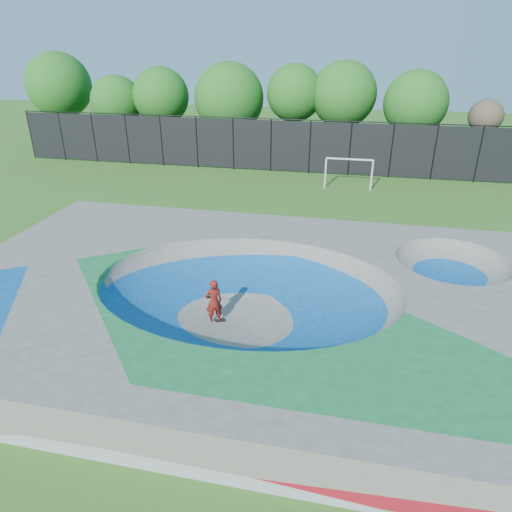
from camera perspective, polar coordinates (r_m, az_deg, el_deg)
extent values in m
plane|color=#2F5E1A|center=(17.02, -1.03, -7.67)|extent=(120.00, 120.00, 0.00)
cube|color=gray|center=(16.63, -1.05, -5.50)|extent=(22.00, 14.00, 1.50)
imported|color=red|center=(16.37, -5.29, -5.71)|extent=(0.75, 0.69, 1.72)
cube|color=black|center=(16.81, -5.18, -8.15)|extent=(0.80, 0.53, 0.05)
cylinder|color=silver|center=(32.33, 8.68, 10.20)|extent=(0.12, 0.12, 2.08)
cylinder|color=silver|center=(32.31, 14.27, 9.71)|extent=(0.12, 0.12, 2.08)
cylinder|color=silver|center=(32.04, 11.63, 11.76)|extent=(3.12, 0.12, 0.12)
cylinder|color=black|center=(44.90, -26.34, 13.39)|extent=(0.09, 0.09, 4.00)
cylinder|color=black|center=(43.15, -23.09, 13.58)|extent=(0.09, 0.09, 4.00)
cylinder|color=black|center=(41.53, -19.57, 13.74)|extent=(0.09, 0.09, 4.00)
cylinder|color=black|center=(40.08, -15.78, 13.86)|extent=(0.09, 0.09, 4.00)
cylinder|color=black|center=(38.80, -11.71, 13.92)|extent=(0.09, 0.09, 4.00)
cylinder|color=black|center=(37.72, -7.39, 13.91)|extent=(0.09, 0.09, 4.00)
cylinder|color=black|center=(36.85, -2.85, 13.82)|extent=(0.09, 0.09, 4.00)
cylinder|color=black|center=(36.21, 1.88, 13.63)|extent=(0.09, 0.09, 4.00)
cylinder|color=black|center=(35.81, 6.74, 13.35)|extent=(0.09, 0.09, 4.00)
cylinder|color=black|center=(35.66, 11.66, 12.96)|extent=(0.09, 0.09, 4.00)
cylinder|color=black|center=(35.76, 16.57, 12.49)|extent=(0.09, 0.09, 4.00)
cylinder|color=black|center=(36.12, 21.40, 11.93)|extent=(0.09, 0.09, 4.00)
cylinder|color=black|center=(36.71, 26.08, 11.31)|extent=(0.09, 0.09, 4.00)
cube|color=black|center=(35.81, 6.74, 13.35)|extent=(48.00, 0.03, 3.80)
cylinder|color=black|center=(35.46, 6.91, 16.51)|extent=(48.00, 0.08, 0.08)
cylinder|color=#442E22|center=(50.04, -22.64, 14.61)|extent=(0.44, 0.44, 3.32)
sphere|color=#1E6019|center=(49.60, -23.42, 19.01)|extent=(5.98, 5.98, 5.98)
cylinder|color=#442E22|center=(45.74, -16.53, 14.21)|extent=(0.44, 0.44, 2.64)
sphere|color=#1E6019|center=(45.31, -17.02, 17.97)|extent=(4.60, 4.60, 4.60)
cylinder|color=#442E22|center=(44.43, -11.41, 14.68)|extent=(0.44, 0.44, 3.02)
sphere|color=#1E6019|center=(43.97, -11.80, 19.00)|extent=(4.97, 4.97, 4.97)
cylinder|color=#442E22|center=(42.13, -3.26, 14.27)|extent=(0.44, 0.44, 2.60)
sphere|color=#1E6019|center=(41.61, -3.39, 19.07)|extent=(5.98, 5.98, 5.98)
cylinder|color=#442E22|center=(41.31, 4.67, 14.71)|extent=(0.44, 0.44, 3.59)
sphere|color=#1E6019|center=(40.82, 4.85, 19.63)|extent=(4.70, 4.70, 4.70)
cylinder|color=#442E22|center=(41.12, 10.49, 14.15)|extent=(0.44, 0.44, 3.32)
sphere|color=#1E6019|center=(40.60, 10.91, 19.23)|extent=(5.36, 5.36, 5.36)
cylinder|color=#442E22|center=(40.63, 18.64, 12.92)|extent=(0.44, 0.44, 3.00)
sphere|color=#1E6019|center=(40.12, 19.32, 17.63)|extent=(5.01, 5.01, 5.01)
cylinder|color=#442E22|center=(41.49, 26.09, 11.89)|extent=(0.44, 0.44, 2.94)
sphere|color=brown|center=(41.08, 26.79, 15.35)|extent=(2.60, 2.60, 2.60)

